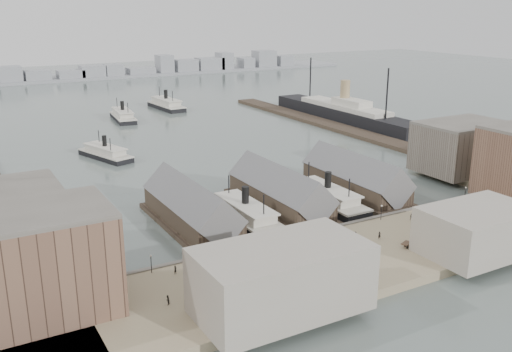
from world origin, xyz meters
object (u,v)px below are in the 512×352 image
horse_cart_left (215,276)px  ocean_steamer (344,113)px  ferry_docked_west (245,214)px  horse_cart_center (276,257)px  tram (507,195)px  horse_cart_right (414,244)px

horse_cart_left → ocean_steamer: bearing=-4.2°
ferry_docked_west → horse_cart_center: ferry_docked_west is taller
horse_cart_left → horse_cart_center: size_ratio=0.87×
tram → horse_cart_center: bearing=177.9°
tram → horse_cart_left: size_ratio=2.57×
horse_cart_center → horse_cart_right: horse_cart_center is taller
horse_cart_left → horse_cart_right: bearing=-57.6°
horse_cart_right → tram: bearing=-98.0°
horse_cart_center → ocean_steamer: bearing=-50.8°
ocean_steamer → horse_cart_right: bearing=-122.2°
ferry_docked_west → horse_cart_left: 36.02m
horse_cart_left → tram: bearing=-46.8°
ferry_docked_west → horse_cart_left: ferry_docked_west is taller
tram → horse_cart_center: 74.01m
ferry_docked_west → horse_cart_center: bearing=-105.4°
tram → horse_cart_left: tram is taller
ocean_steamer → horse_cart_left: 176.52m
ferry_docked_west → tram: ferry_docked_west is taller
horse_cart_right → ferry_docked_west: bearing=12.3°
ferry_docked_west → ocean_steamer: bearing=41.8°
horse_cart_left → horse_cart_right: horse_cart_left is taller
horse_cart_center → horse_cart_right: size_ratio=1.06×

